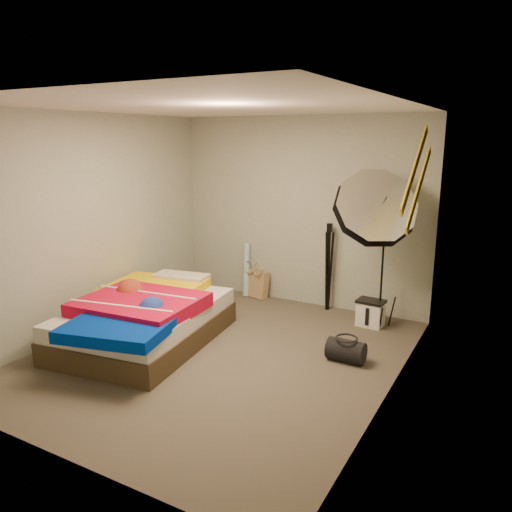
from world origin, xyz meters
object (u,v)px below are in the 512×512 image
Objects in this scene: duffel_bag at (346,351)px; bed at (145,318)px; camera_tripod at (329,261)px; photo_umbrella at (374,210)px; wrapping_roll at (246,270)px; tote_bag at (256,284)px; camera_case at (370,314)px.

bed reaches higher than duffel_bag.
camera_tripod is at bearing 55.39° from bed.
photo_umbrella is at bearing -32.44° from camera_tripod.
photo_umbrella reaches higher than wrapping_roll.
photo_umbrella is at bearing 94.49° from duffel_bag.
bed is (-0.29, -2.01, 0.09)m from tote_bag.
camera_case is 0.90m from camera_tripod.
tote_bag is at bearing 173.47° from camera_case.
duffel_bag is 1.66m from camera_tripod.
tote_bag is 0.19× the size of photo_umbrella.
wrapping_roll is at bearing -163.91° from tote_bag.
photo_umbrella reaches higher than camera_tripod.
bed reaches higher than tote_bag.
photo_umbrella is at bearing -80.84° from camera_case.
camera_tripod reaches higher than tote_bag.
camera_tripod is (-0.67, 0.30, 0.51)m from camera_case.
duffel_bag is at bearing 15.91° from bed.
tote_bag is at bearing 143.27° from duffel_bag.
camera_case is at bearing 39.54° from bed.
camera_case is (1.75, -0.33, -0.04)m from tote_bag.
photo_umbrella is 1.11m from camera_tripod.
photo_umbrella reaches higher than camera_case.
camera_case is 1.28m from photo_umbrella.
bed is 1.92× the size of camera_tripod.
photo_umbrella reaches higher than duffel_bag.
tote_bag is 2.31m from duffel_bag.
wrapping_roll is 0.34× the size of bed.
tote_bag is at bearing 0.00° from wrapping_roll.
wrapping_roll reaches higher than tote_bag.
wrapping_roll is 2.01× the size of duffel_bag.
camera_case is at bearing 95.05° from photo_umbrella.
camera_tripod is (-0.74, 1.39, 0.55)m from duffel_bag.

